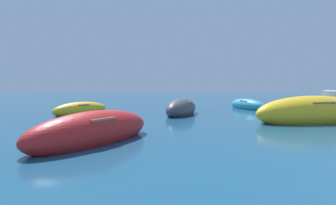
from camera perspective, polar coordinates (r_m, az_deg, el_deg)
moored_boat_0 at (r=9.40m, az=-15.91°, el=-5.99°), size 3.88×5.02×1.40m
moored_boat_1 at (r=16.38m, az=2.88°, el=-1.39°), size 2.51×3.75×1.29m
moored_boat_3 at (r=15.43m, az=28.69°, el=-1.90°), size 6.65×3.82×1.73m
moored_boat_4 at (r=17.50m, az=-18.34°, el=-1.49°), size 3.11×3.49×1.00m
moored_boat_5 at (r=22.72m, az=31.49°, el=-0.17°), size 3.58×3.95×1.65m
moored_boat_6 at (r=20.63m, az=16.76°, el=-0.56°), size 2.68×3.39×0.98m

